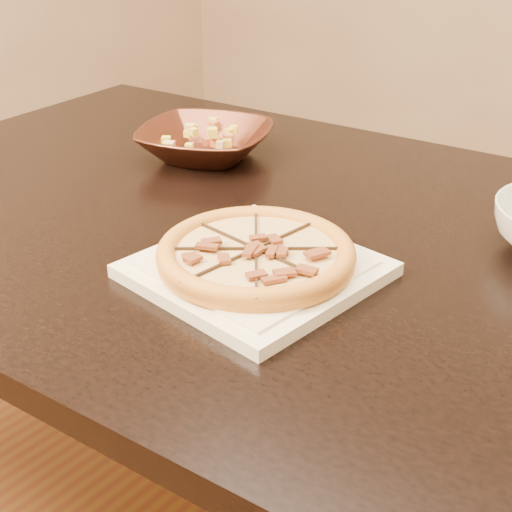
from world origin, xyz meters
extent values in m
cube|color=black|center=(-0.09, 0.08, 0.73)|extent=(1.60, 1.11, 0.04)
cylinder|color=black|center=(-0.78, 0.49, 0.35)|extent=(0.07, 0.07, 0.71)
cube|color=white|center=(0.01, -0.07, 0.76)|extent=(0.30, 0.30, 0.02)
cube|color=white|center=(0.01, -0.07, 0.77)|extent=(0.26, 0.26, 0.00)
cylinder|color=orange|center=(0.01, -0.07, 0.78)|extent=(0.26, 0.26, 0.01)
torus|color=orange|center=(0.01, -0.07, 0.79)|extent=(0.26, 0.26, 0.03)
cylinder|color=beige|center=(0.01, -0.07, 0.79)|extent=(0.21, 0.21, 0.01)
cube|color=black|center=(0.01, -0.07, 0.79)|extent=(0.03, 0.26, 0.01)
cube|color=black|center=(0.01, -0.07, 0.79)|extent=(0.16, 0.20, 0.01)
cube|color=black|center=(0.01, -0.07, 0.79)|extent=(0.26, 0.03, 0.01)
cube|color=black|center=(0.01, -0.07, 0.79)|extent=(0.20, 0.16, 0.01)
cube|color=#9D5429|center=(0.03, -0.07, 0.79)|extent=(0.03, 0.02, 0.00)
cube|color=#9D5429|center=(0.05, -0.06, 0.79)|extent=(0.03, 0.02, 0.00)
cube|color=#9D5429|center=(0.07, -0.03, 0.79)|extent=(0.03, 0.02, 0.00)
cube|color=#9D5429|center=(0.03, -0.05, 0.79)|extent=(0.03, 0.03, 0.00)
cube|color=#9D5429|center=(0.03, -0.02, 0.79)|extent=(0.02, 0.03, 0.00)
cube|color=#9D5429|center=(0.01, 0.00, 0.79)|extent=(0.01, 0.02, 0.00)
cube|color=#9D5429|center=(0.00, -0.04, 0.79)|extent=(0.02, 0.03, 0.00)
cube|color=#9D5429|center=(-0.02, -0.02, 0.79)|extent=(0.03, 0.03, 0.00)
cube|color=#9D5429|center=(-0.05, -0.02, 0.79)|extent=(0.03, 0.03, 0.00)
cube|color=#9D5429|center=(-0.03, -0.06, 0.79)|extent=(0.03, 0.02, 0.00)
cube|color=#9D5429|center=(-0.05, -0.07, 0.79)|extent=(0.02, 0.02, 0.00)
cube|color=#9D5429|center=(-0.01, -0.08, 0.79)|extent=(0.03, 0.02, 0.00)
cube|color=#9D5429|center=(-0.02, -0.10, 0.79)|extent=(0.03, 0.03, 0.00)
cube|color=#9D5429|center=(-0.02, -0.13, 0.79)|extent=(0.02, 0.03, 0.00)
cube|color=#9D5429|center=(0.01, -0.10, 0.79)|extent=(0.02, 0.03, 0.00)
cube|color=#9D5429|center=(0.02, -0.12, 0.79)|extent=(0.02, 0.03, 0.00)
cube|color=#9D5429|center=(0.05, -0.14, 0.79)|extent=(0.02, 0.03, 0.00)
cube|color=#9D5429|center=(0.04, -0.10, 0.79)|extent=(0.03, 0.03, 0.00)
cube|color=#9D5429|center=(0.07, -0.10, 0.79)|extent=(0.03, 0.02, 0.00)
imported|color=brown|center=(-0.35, 0.23, 0.78)|extent=(0.32, 0.32, 0.06)
cube|color=#D7B772|center=(-0.35, 0.23, 0.82)|extent=(0.03, 0.03, 0.03)
cube|color=#CF6E3D|center=(-0.34, 0.24, 0.82)|extent=(0.03, 0.03, 0.03)
cube|color=yellow|center=(-0.33, 0.25, 0.82)|extent=(0.03, 0.03, 0.03)
cube|color=#D7B772|center=(-0.32, 0.27, 0.82)|extent=(0.03, 0.03, 0.03)
cube|color=#CF6E3D|center=(-0.35, 0.24, 0.82)|extent=(0.03, 0.03, 0.03)
cube|color=yellow|center=(-0.35, 0.26, 0.82)|extent=(0.03, 0.03, 0.03)
cube|color=#D7B772|center=(-0.37, 0.27, 0.82)|extent=(0.03, 0.03, 0.03)
cube|color=#CF6E3D|center=(-0.35, 0.23, 0.82)|extent=(0.03, 0.03, 0.03)
cube|color=yellow|center=(-0.37, 0.24, 0.82)|extent=(0.03, 0.03, 0.03)
cube|color=#D7B772|center=(-0.39, 0.24, 0.82)|extent=(0.03, 0.03, 0.03)
cube|color=#CF6E3D|center=(-0.40, 0.22, 0.82)|extent=(0.03, 0.03, 0.03)
cube|color=yellow|center=(-0.36, 0.23, 0.82)|extent=(0.03, 0.03, 0.03)
cube|color=#D7B772|center=(-0.37, 0.21, 0.82)|extent=(0.03, 0.03, 0.03)
cube|color=#CF6E3D|center=(-0.37, 0.19, 0.82)|extent=(0.03, 0.03, 0.03)
cube|color=yellow|center=(-0.35, 0.23, 0.82)|extent=(0.03, 0.03, 0.03)
cube|color=#D7B772|center=(-0.35, 0.21, 0.82)|extent=(0.03, 0.03, 0.03)
cube|color=#CF6E3D|center=(-0.33, 0.20, 0.82)|extent=(0.03, 0.03, 0.03)
cube|color=yellow|center=(-0.31, 0.20, 0.82)|extent=(0.03, 0.03, 0.03)
cube|color=#D7B772|center=(-0.34, 0.23, 0.82)|extent=(0.03, 0.03, 0.03)
camera|label=1|loc=(0.53, -0.71, 1.21)|focal=50.00mm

